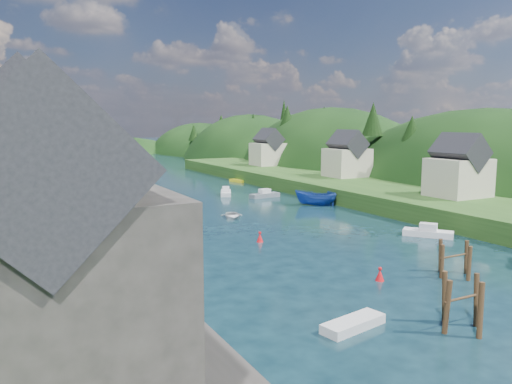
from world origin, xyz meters
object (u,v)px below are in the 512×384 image
channel_buoy_far (260,237)px  piling_cluster_far (454,262)px  channel_buoy_near (380,275)px  piling_cluster_near (462,308)px

channel_buoy_far → piling_cluster_far: bearing=-64.0°
piling_cluster_far → channel_buoy_near: (-6.10, 1.79, -0.61)m
piling_cluster_far → channel_buoy_near: bearing=163.7°
piling_cluster_far → channel_buoy_near: piling_cluster_far is taller
channel_buoy_near → piling_cluster_far: bearing=-16.3°
piling_cluster_near → piling_cluster_far: piling_cluster_near is taller
piling_cluster_far → channel_buoy_near: size_ratio=3.03×
piling_cluster_near → piling_cluster_far: size_ratio=1.15×
piling_cluster_near → channel_buoy_near: 9.55m
channel_buoy_near → channel_buoy_far: same height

